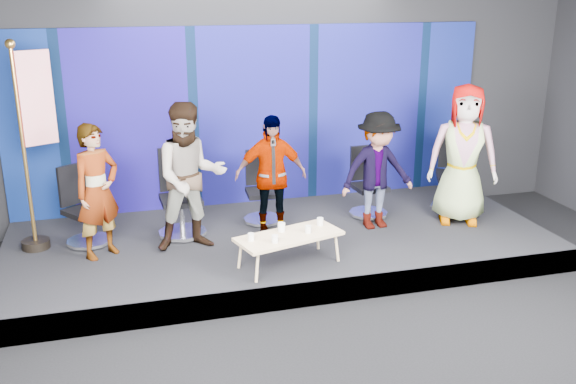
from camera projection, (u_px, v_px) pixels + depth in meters
name	position (u px, v px, depth m)	size (l,w,h in m)	color
ground	(345.00, 353.00, 6.27)	(10.00, 10.00, 0.00)	black
room_walls	(353.00, 107.00, 5.52)	(10.02, 8.02, 3.51)	black
riser	(280.00, 244.00, 8.52)	(7.00, 3.00, 0.30)	black
backdrop	(254.00, 116.00, 9.40)	(7.00, 0.08, 2.60)	#072153
chair_a	(85.00, 218.00, 8.08)	(0.79, 0.79, 1.01)	silver
panelist_a	(97.00, 191.00, 7.56)	(0.59, 0.39, 1.63)	black
chair_b	(181.00, 207.00, 8.36)	(0.66, 0.66, 1.13)	silver
panelist_b	(190.00, 177.00, 7.76)	(0.89, 0.69, 1.83)	black
chair_c	(262.00, 198.00, 8.86)	(0.59, 0.59, 0.98)	silver
panelist_c	(271.00, 176.00, 8.26)	(0.93, 0.39, 1.59)	black
chair_d	(368.00, 193.00, 9.11)	(0.59, 0.59, 0.98)	silver
panelist_d	(377.00, 171.00, 8.49)	(1.02, 0.59, 1.58)	black
chair_e	(455.00, 183.00, 9.32)	(0.87, 0.87, 1.18)	silver
panelist_e	(463.00, 154.00, 8.67)	(0.93, 0.61, 1.90)	black
coffee_table	(289.00, 237.00, 7.43)	(1.32, 0.84, 0.38)	tan
mug_a	(251.00, 237.00, 7.23)	(0.07, 0.07, 0.09)	silver
mug_b	(275.00, 239.00, 7.18)	(0.07, 0.07, 0.09)	silver
mug_c	(281.00, 227.00, 7.51)	(0.09, 0.09, 0.10)	silver
mug_d	(308.00, 229.00, 7.47)	(0.07, 0.07, 0.09)	silver
mug_e	(320.00, 222.00, 7.70)	(0.08, 0.08, 0.09)	silver
flag_stand	(34.00, 141.00, 7.67)	(0.56, 0.37, 2.56)	black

